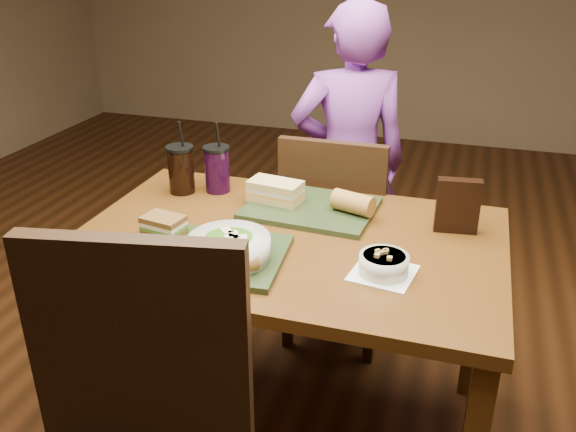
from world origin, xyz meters
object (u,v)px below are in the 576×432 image
object	(u,v)px
tray_near	(211,255)
sandwich_near	(164,225)
diner	(349,166)
soup_bowl	(384,264)
chair_far	(336,234)
baguette_near	(236,265)
chip_bag	(458,206)
sandwich_far	(275,191)
tray_far	(311,208)
salad_bowl	(229,246)
baguette_far	(353,203)
cup_berry	(217,169)
cup_cola	(181,169)
dining_table	(288,262)

from	to	relation	value
tray_near	sandwich_near	size ratio (longest dim) A/B	3.13
sandwich_near	diner	bearing A→B (deg)	69.13
soup_bowl	chair_far	bearing A→B (deg)	112.93
baguette_near	chip_bag	distance (m)	0.73
sandwich_near	baguette_near	distance (m)	0.34
baguette_near	sandwich_far	bearing A→B (deg)	96.37
sandwich_far	tray_far	bearing A→B (deg)	-2.03
tray_far	soup_bowl	world-z (taller)	soup_bowl
chair_far	tray_near	size ratio (longest dim) A/B	2.21
soup_bowl	salad_bowl	bearing A→B (deg)	-169.79
tray_near	tray_far	size ratio (longest dim) A/B	1.00
chip_bag	tray_near	bearing A→B (deg)	-156.38
baguette_far	cup_berry	world-z (taller)	cup_berry
sandwich_near	cup_cola	size ratio (longest dim) A/B	0.51
dining_table	sandwich_far	distance (m)	0.28
sandwich_far	baguette_far	distance (m)	0.27
dining_table	tray_far	world-z (taller)	tray_far
soup_bowl	baguette_near	size ratio (longest dim) A/B	1.64
tray_near	soup_bowl	bearing A→B (deg)	6.57
chair_far	baguette_far	distance (m)	0.45
tray_far	sandwich_far	bearing A→B (deg)	177.97
sandwich_near	salad_bowl	bearing A→B (deg)	-19.33
sandwich_far	baguette_near	world-z (taller)	sandwich_far
tray_near	cup_berry	distance (m)	0.51
tray_near	sandwich_near	world-z (taller)	sandwich_near
salad_bowl	cup_cola	bearing A→B (deg)	129.32
baguette_near	cup_berry	size ratio (longest dim) A/B	0.45
dining_table	baguette_near	world-z (taller)	baguette_near
sandwich_far	chip_bag	world-z (taller)	chip_bag
baguette_far	chip_bag	distance (m)	0.33
dining_table	sandwich_far	world-z (taller)	sandwich_far
baguette_far	chip_bag	xyz separation A→B (m)	(0.33, -0.01, 0.03)
dining_table	cup_berry	size ratio (longest dim) A/B	5.04
tray_near	tray_far	xyz separation A→B (m)	(0.19, 0.41, 0.00)
diner	soup_bowl	xyz separation A→B (m)	(0.30, -0.98, 0.09)
soup_bowl	dining_table	bearing A→B (deg)	156.37
tray_near	soup_bowl	xyz separation A→B (m)	(0.49, 0.06, 0.02)
tray_far	soup_bowl	xyz separation A→B (m)	(0.30, -0.35, 0.02)
sandwich_near	sandwich_far	size ratio (longest dim) A/B	0.71
soup_bowl	sandwich_far	xyz separation A→B (m)	(-0.43, 0.35, 0.02)
baguette_far	cup_berry	xyz separation A→B (m)	(-0.51, 0.08, 0.03)
tray_near	soup_bowl	size ratio (longest dim) A/B	2.23
sandwich_far	baguette_far	world-z (taller)	sandwich_far
chip_bag	salad_bowl	bearing A→B (deg)	-152.33
chair_far	sandwich_far	size ratio (longest dim) A/B	4.89
chair_far	cup_cola	distance (m)	0.67
chair_far	cup_cola	size ratio (longest dim) A/B	3.50
chair_far	cup_cola	xyz separation A→B (m)	(-0.51, -0.29, 0.32)
diner	baguette_far	xyz separation A→B (m)	(0.15, -0.64, 0.11)
baguette_near	baguette_far	xyz separation A→B (m)	(0.22, 0.49, 0.01)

